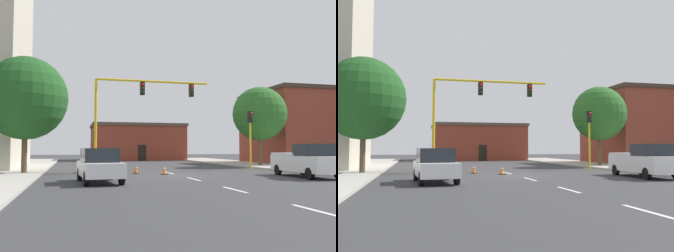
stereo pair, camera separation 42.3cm
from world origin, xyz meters
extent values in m
plane|color=#38383A|center=(0.00, 0.00, 0.00)|extent=(160.00, 160.00, 0.00)
cube|color=#B2ADA3|center=(-11.55, 8.00, 0.07)|extent=(6.00, 56.00, 0.14)
cube|color=#B2ADA3|center=(11.55, 8.00, 0.07)|extent=(6.00, 56.00, 0.14)
cube|color=silver|center=(0.00, -14.00, 0.00)|extent=(0.16, 2.40, 0.01)
cube|color=silver|center=(0.00, -8.50, 0.00)|extent=(0.16, 2.40, 0.01)
cube|color=silver|center=(0.00, -3.00, 0.00)|extent=(0.16, 2.40, 0.01)
cube|color=silver|center=(0.00, 2.50, 0.00)|extent=(0.16, 2.40, 0.01)
cube|color=brown|center=(2.52, 32.20, 2.43)|extent=(12.95, 9.91, 4.86)
cube|color=#4C4238|center=(2.52, 32.20, 5.06)|extent=(13.25, 10.21, 0.40)
cube|color=black|center=(2.52, 27.22, 1.10)|extent=(1.10, 0.06, 2.20)
cube|color=brown|center=(19.36, 14.84, 3.91)|extent=(11.50, 10.59, 7.82)
cube|color=#3D2D23|center=(19.36, 14.84, 8.02)|extent=(11.80, 10.89, 0.40)
cube|color=black|center=(19.36, 9.52, 1.10)|extent=(1.10, 0.06, 2.20)
cube|color=yellow|center=(-5.07, 4.08, 0.28)|extent=(1.80, 1.20, 0.55)
cylinder|color=yellow|center=(-5.07, 4.08, 3.65)|extent=(0.20, 0.20, 6.20)
cylinder|color=yellow|center=(-0.82, 4.08, 6.75)|extent=(8.49, 0.16, 0.16)
cube|color=black|center=(-1.67, 4.08, 6.18)|extent=(0.32, 0.36, 0.95)
sphere|color=red|center=(-1.67, 3.89, 6.45)|extent=(0.20, 0.20, 0.20)
sphere|color=#38280A|center=(-1.67, 3.89, 6.17)|extent=(0.20, 0.20, 0.20)
sphere|color=black|center=(-1.67, 3.89, 5.89)|extent=(0.20, 0.20, 0.20)
cube|color=black|center=(2.15, 4.08, 6.18)|extent=(0.32, 0.36, 0.95)
sphere|color=red|center=(2.15, 3.89, 6.45)|extent=(0.20, 0.20, 0.20)
sphere|color=#38280A|center=(2.15, 3.89, 6.17)|extent=(0.20, 0.20, 0.20)
sphere|color=black|center=(2.15, 3.89, 5.89)|extent=(0.20, 0.20, 0.20)
cylinder|color=yellow|center=(7.57, 5.07, 2.40)|extent=(0.14, 0.14, 4.80)
cube|color=black|center=(7.57, 5.07, 4.33)|extent=(0.32, 0.36, 0.95)
sphere|color=red|center=(7.57, 4.88, 4.60)|extent=(0.20, 0.20, 0.20)
sphere|color=#38280A|center=(7.57, 4.88, 4.32)|extent=(0.20, 0.20, 0.20)
sphere|color=black|center=(7.57, 4.88, 4.04)|extent=(0.20, 0.20, 0.20)
cylinder|color=brown|center=(-9.71, 2.97, 1.49)|extent=(0.36, 0.36, 2.98)
sphere|color=#1E511E|center=(-9.71, 2.97, 5.05)|extent=(5.52, 5.52, 5.52)
cylinder|color=brown|center=(10.68, 9.29, 1.56)|extent=(0.36, 0.36, 3.12)
sphere|color=#286023|center=(10.68, 9.29, 5.05)|extent=(5.14, 5.14, 5.14)
cube|color=white|center=(7.10, -3.19, 0.81)|extent=(2.31, 5.51, 0.95)
cube|color=#1E2328|center=(7.05, -4.09, 1.64)|extent=(1.94, 1.90, 0.70)
cube|color=white|center=(7.17, -2.00, 1.37)|extent=(2.16, 2.92, 0.16)
cylinder|color=black|center=(6.09, -4.97, 0.34)|extent=(0.26, 0.69, 0.68)
cylinder|color=black|center=(8.10, -1.41, 0.34)|extent=(0.26, 0.69, 0.68)
cylinder|color=black|center=(6.31, -1.30, 0.34)|extent=(0.26, 0.69, 0.68)
cube|color=white|center=(-5.30, -3.86, 0.69)|extent=(2.21, 4.64, 0.70)
cube|color=#1E2328|center=(-5.31, -3.76, 1.39)|extent=(1.89, 2.43, 0.70)
cylinder|color=black|center=(-6.25, -2.40, 0.34)|extent=(0.28, 0.70, 0.68)
cylinder|color=black|center=(-4.60, -2.27, 0.34)|extent=(0.28, 0.70, 0.68)
cylinder|color=black|center=(-6.00, -5.45, 0.34)|extent=(0.28, 0.70, 0.68)
cylinder|color=black|center=(-4.35, -5.32, 0.34)|extent=(0.28, 0.70, 0.68)
cube|color=black|center=(-2.36, 2.56, 0.02)|extent=(0.36, 0.36, 0.04)
cone|color=orange|center=(-2.36, 2.56, 0.33)|extent=(0.28, 0.28, 0.58)
cylinder|color=white|center=(-2.36, 2.56, 0.40)|extent=(0.19, 0.19, 0.08)
cube|color=black|center=(-0.75, 0.92, 0.02)|extent=(0.36, 0.36, 0.04)
cone|color=orange|center=(-0.75, 0.92, 0.33)|extent=(0.28, 0.28, 0.57)
cylinder|color=white|center=(-0.75, 0.92, 0.40)|extent=(0.19, 0.19, 0.08)
camera|label=1|loc=(-6.60, -23.15, 1.74)|focal=39.97mm
camera|label=2|loc=(-6.19, -23.25, 1.74)|focal=39.97mm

